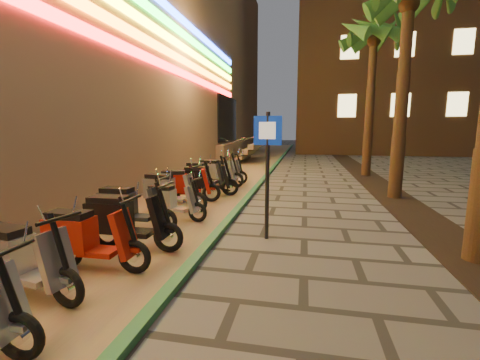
% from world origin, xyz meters
% --- Properties ---
extents(ground, '(120.00, 120.00, 0.00)m').
position_xyz_m(ground, '(0.00, 0.00, 0.00)').
color(ground, '#474442').
rests_on(ground, ground).
extents(parking_strip, '(3.40, 60.00, 0.01)m').
position_xyz_m(parking_strip, '(-2.60, 10.00, 0.01)').
color(parking_strip, '#8C7251').
rests_on(parking_strip, ground).
extents(green_curb, '(0.18, 60.00, 0.10)m').
position_xyz_m(green_curb, '(-0.90, 10.00, 0.05)').
color(green_curb, '#26673A').
rests_on(green_curb, ground).
extents(planting_strip, '(1.20, 40.00, 0.02)m').
position_xyz_m(planting_strip, '(3.60, 5.00, 0.01)').
color(planting_strip, black).
rests_on(planting_strip, ground).
extents(apartment_block, '(18.00, 16.06, 25.00)m').
position_xyz_m(apartment_block, '(9.00, 32.00, 12.50)').
color(apartment_block, brown).
rests_on(apartment_block, ground).
extents(palm_c, '(2.97, 3.02, 6.91)m').
position_xyz_m(palm_c, '(3.60, 7.00, 5.73)').
color(palm_c, '#472D19').
rests_on(palm_c, ground).
extents(palm_d, '(2.97, 3.02, 7.16)m').
position_xyz_m(palm_d, '(3.60, 12.00, 5.94)').
color(palm_d, '#472D19').
rests_on(palm_d, ground).
extents(pedestrian_sign, '(0.54, 0.12, 2.46)m').
position_xyz_m(pedestrian_sign, '(0.10, 2.40, 1.59)').
color(pedestrian_sign, black).
rests_on(pedestrian_sign, ground).
extents(scooter_3, '(1.67, 0.71, 1.17)m').
position_xyz_m(scooter_3, '(-2.73, -0.42, 0.51)').
color(scooter_3, black).
rests_on(scooter_3, ground).
extents(scooter_4, '(1.67, 0.59, 1.18)m').
position_xyz_m(scooter_4, '(-2.44, 0.45, 0.51)').
color(scooter_4, black).
rests_on(scooter_4, ground).
extents(scooter_5, '(1.77, 0.62, 1.25)m').
position_xyz_m(scooter_5, '(-2.34, 1.34, 0.54)').
color(scooter_5, black).
rests_on(scooter_5, ground).
extents(scooter_6, '(1.70, 0.60, 1.20)m').
position_xyz_m(scooter_6, '(-2.81, 2.32, 0.52)').
color(scooter_6, black).
rests_on(scooter_6, ground).
extents(scooter_7, '(1.50, 0.57, 1.05)m').
position_xyz_m(scooter_7, '(-2.31, 3.30, 0.46)').
color(scooter_7, black).
rests_on(scooter_7, ground).
extents(scooter_8, '(1.79, 0.69, 1.25)m').
position_xyz_m(scooter_8, '(-2.72, 4.11, 0.54)').
color(scooter_8, black).
rests_on(scooter_8, ground).
extents(scooter_9, '(1.74, 0.89, 1.23)m').
position_xyz_m(scooter_9, '(-2.69, 5.07, 0.54)').
color(scooter_9, black).
rests_on(scooter_9, ground).
extents(scooter_10, '(1.77, 0.91, 1.25)m').
position_xyz_m(scooter_10, '(-2.36, 6.03, 0.54)').
color(scooter_10, black).
rests_on(scooter_10, ground).
extents(scooter_11, '(1.79, 0.77, 1.25)m').
position_xyz_m(scooter_11, '(-2.67, 7.02, 0.55)').
color(scooter_11, black).
rests_on(scooter_11, ground).
extents(scooter_12, '(1.81, 0.79, 1.27)m').
position_xyz_m(scooter_12, '(-2.49, 7.93, 0.55)').
color(scooter_12, black).
rests_on(scooter_12, ground).
extents(scooter_13, '(1.64, 0.72, 1.15)m').
position_xyz_m(scooter_13, '(-2.40, 8.78, 0.50)').
color(scooter_13, black).
rests_on(scooter_13, ground).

